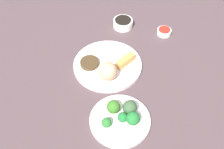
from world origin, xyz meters
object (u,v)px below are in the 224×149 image
at_px(sauce_ramekin_sweet_and_sour, 164,32).
at_px(main_plate, 108,65).
at_px(broccoli_plate, 120,120).
at_px(soy_sauce_bowl, 123,23).

bearing_deg(sauce_ramekin_sweet_and_sour, main_plate, -179.68).
height_order(main_plate, broccoli_plate, main_plate).
xyz_separation_m(broccoli_plate, sauce_ramekin_sweet_and_sour, (0.48, 0.25, 0.01)).
distance_m(main_plate, broccoli_plate, 0.28).
relative_size(broccoli_plate, sauce_ramekin_sweet_and_sour, 3.32).
height_order(broccoli_plate, sauce_ramekin_sweet_and_sour, sauce_ramekin_sweet_and_sour).
distance_m(main_plate, sauce_ramekin_sweet_and_sour, 0.35).
relative_size(main_plate, soy_sauce_bowl, 3.04).
relative_size(main_plate, sauce_ramekin_sweet_and_sour, 4.37).
height_order(main_plate, sauce_ramekin_sweet_and_sour, sauce_ramekin_sweet_and_sour).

